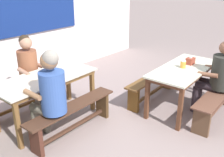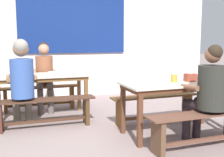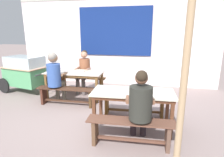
{
  "view_description": "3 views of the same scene",
  "coord_description": "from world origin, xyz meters",
  "px_view_note": "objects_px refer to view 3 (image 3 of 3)",
  "views": [
    {
      "loc": [
        -2.88,
        -2.07,
        2.23
      ],
      "look_at": [
        -0.11,
        0.36,
        0.73
      ],
      "focal_mm": 42.07,
      "sensor_mm": 36.0,
      "label": 1
    },
    {
      "loc": [
        -0.94,
        -3.65,
        1.33
      ],
      "look_at": [
        0.29,
        0.49,
        0.73
      ],
      "focal_mm": 44.09,
      "sensor_mm": 36.0,
      "label": 2
    },
    {
      "loc": [
        1.31,
        -3.57,
        1.84
      ],
      "look_at": [
        0.42,
        0.52,
        0.77
      ],
      "focal_mm": 29.81,
      "sensor_mm": 36.0,
      "label": 3
    }
  ],
  "objects_px": {
    "dining_table_near": "(133,96)",
    "condiment_jar": "(132,88)",
    "person_near_front": "(140,104)",
    "person_left_back_turned": "(55,75)",
    "wooden_support_post": "(184,84)",
    "tissue_box": "(146,89)",
    "bench_far_back": "(82,82)",
    "bench_near_front": "(130,130)",
    "soup_bowl": "(81,71)",
    "person_center_facing": "(84,69)",
    "food_cart": "(25,72)",
    "bench_far_front": "(67,94)",
    "dining_table_far": "(75,75)",
    "bench_near_back": "(134,103)"
  },
  "relations": [
    {
      "from": "food_cart",
      "to": "person_left_back_turned",
      "type": "xyz_separation_m",
      "value": [
        1.4,
        -0.71,
        0.14
      ]
    },
    {
      "from": "bench_near_front",
      "to": "person_left_back_turned",
      "type": "xyz_separation_m",
      "value": [
        -2.1,
        1.45,
        0.49
      ]
    },
    {
      "from": "bench_far_back",
      "to": "condiment_jar",
      "type": "bearing_deg",
      "value": -48.03
    },
    {
      "from": "dining_table_near",
      "to": "bench_far_front",
      "type": "bearing_deg",
      "value": 155.05
    },
    {
      "from": "bench_near_front",
      "to": "person_center_facing",
      "type": "relative_size",
      "value": 1.11
    },
    {
      "from": "person_center_facing",
      "to": "dining_table_near",
      "type": "bearing_deg",
      "value": -48.54
    },
    {
      "from": "bench_near_front",
      "to": "tissue_box",
      "type": "distance_m",
      "value": 0.81
    },
    {
      "from": "bench_near_back",
      "to": "person_left_back_turned",
      "type": "distance_m",
      "value": 2.11
    },
    {
      "from": "person_near_front",
      "to": "dining_table_near",
      "type": "bearing_deg",
      "value": 108.18
    },
    {
      "from": "dining_table_far",
      "to": "condiment_jar",
      "type": "relative_size",
      "value": 12.53
    },
    {
      "from": "person_near_front",
      "to": "tissue_box",
      "type": "distance_m",
      "value": 0.53
    },
    {
      "from": "dining_table_far",
      "to": "wooden_support_post",
      "type": "distance_m",
      "value": 3.54
    },
    {
      "from": "bench_near_back",
      "to": "wooden_support_post",
      "type": "relative_size",
      "value": 0.59
    },
    {
      "from": "bench_far_front",
      "to": "condiment_jar",
      "type": "relative_size",
      "value": 11.99
    },
    {
      "from": "bench_near_front",
      "to": "condiment_jar",
      "type": "xyz_separation_m",
      "value": [
        -0.05,
        0.6,
        0.52
      ]
    },
    {
      "from": "tissue_box",
      "to": "food_cart",
      "type": "bearing_deg",
      "value": 157.08
    },
    {
      "from": "dining_table_far",
      "to": "person_left_back_turned",
      "type": "distance_m",
      "value": 0.62
    },
    {
      "from": "condiment_jar",
      "to": "wooden_support_post",
      "type": "xyz_separation_m",
      "value": [
        0.72,
        -1.09,
        0.43
      ]
    },
    {
      "from": "condiment_jar",
      "to": "person_center_facing",
      "type": "bearing_deg",
      "value": 131.31
    },
    {
      "from": "bench_near_back",
      "to": "person_center_facing",
      "type": "relative_size",
      "value": 1.14
    },
    {
      "from": "bench_far_front",
      "to": "wooden_support_post",
      "type": "bearing_deg",
      "value": -37.72
    },
    {
      "from": "person_near_front",
      "to": "condiment_jar",
      "type": "xyz_separation_m",
      "value": [
        -0.19,
        0.53,
        0.09
      ]
    },
    {
      "from": "tissue_box",
      "to": "soup_bowl",
      "type": "relative_size",
      "value": 1.01
    },
    {
      "from": "dining_table_far",
      "to": "dining_table_near",
      "type": "bearing_deg",
      "value": -38.28
    },
    {
      "from": "person_left_back_turned",
      "to": "soup_bowl",
      "type": "xyz_separation_m",
      "value": [
        0.49,
        0.56,
        -0.0
      ]
    },
    {
      "from": "condiment_jar",
      "to": "soup_bowl",
      "type": "distance_m",
      "value": 2.1
    },
    {
      "from": "food_cart",
      "to": "condiment_jar",
      "type": "bearing_deg",
      "value": -24.38
    },
    {
      "from": "dining_table_near",
      "to": "condiment_jar",
      "type": "bearing_deg",
      "value": 146.58
    },
    {
      "from": "dining_table_far",
      "to": "dining_table_near",
      "type": "height_order",
      "value": "same"
    },
    {
      "from": "dining_table_far",
      "to": "person_near_front",
      "type": "bearing_deg",
      "value": -44.57
    },
    {
      "from": "bench_far_front",
      "to": "dining_table_near",
      "type": "bearing_deg",
      "value": -24.95
    },
    {
      "from": "bench_near_back",
      "to": "condiment_jar",
      "type": "height_order",
      "value": "condiment_jar"
    },
    {
      "from": "bench_far_front",
      "to": "person_left_back_turned",
      "type": "relative_size",
      "value": 1.13
    },
    {
      "from": "bench_far_back",
      "to": "tissue_box",
      "type": "xyz_separation_m",
      "value": [
        2.03,
        -1.97,
        0.51
      ]
    },
    {
      "from": "food_cart",
      "to": "person_left_back_turned",
      "type": "bearing_deg",
      "value": -27.0
    },
    {
      "from": "wooden_support_post",
      "to": "condiment_jar",
      "type": "bearing_deg",
      "value": 123.24
    },
    {
      "from": "person_left_back_turned",
      "to": "tissue_box",
      "type": "bearing_deg",
      "value": -20.31
    },
    {
      "from": "food_cart",
      "to": "condiment_jar",
      "type": "height_order",
      "value": "food_cart"
    },
    {
      "from": "person_left_back_turned",
      "to": "soup_bowl",
      "type": "distance_m",
      "value": 0.74
    },
    {
      "from": "wooden_support_post",
      "to": "dining_table_near",
      "type": "bearing_deg",
      "value": 122.79
    },
    {
      "from": "dining_table_near",
      "to": "soup_bowl",
      "type": "relative_size",
      "value": 9.95
    },
    {
      "from": "food_cart",
      "to": "bench_near_front",
      "type": "bearing_deg",
      "value": -31.66
    },
    {
      "from": "person_left_back_turned",
      "to": "wooden_support_post",
      "type": "height_order",
      "value": "wooden_support_post"
    },
    {
      "from": "person_center_facing",
      "to": "bench_near_front",
      "type": "bearing_deg",
      "value": -55.39
    },
    {
      "from": "dining_table_far",
      "to": "bench_far_front",
      "type": "xyz_separation_m",
      "value": [
        0.02,
        -0.58,
        -0.37
      ]
    },
    {
      "from": "tissue_box",
      "to": "bench_far_back",
      "type": "bearing_deg",
      "value": 135.8
    },
    {
      "from": "bench_near_front",
      "to": "bench_near_back",
      "type": "bearing_deg",
      "value": 93.14
    },
    {
      "from": "dining_table_near",
      "to": "person_near_front",
      "type": "bearing_deg",
      "value": -71.82
    },
    {
      "from": "condiment_jar",
      "to": "person_near_front",
      "type": "bearing_deg",
      "value": -70.2
    },
    {
      "from": "bench_near_back",
      "to": "dining_table_near",
      "type": "bearing_deg",
      "value": -86.86
    }
  ]
}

